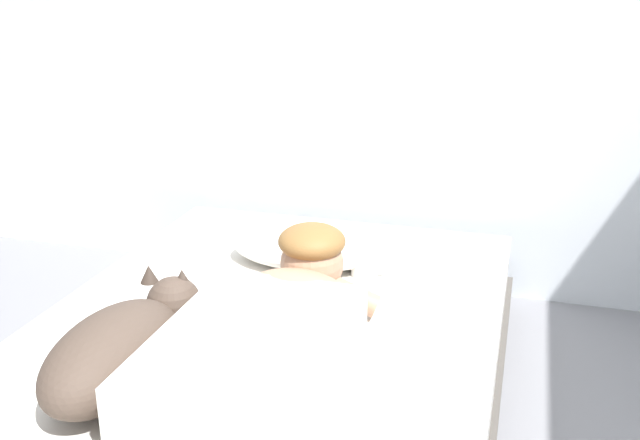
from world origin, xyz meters
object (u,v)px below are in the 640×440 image
object	(u,v)px
pillow	(305,248)
cell_phone	(106,390)
person_lying	(271,332)
coffee_cup	(365,265)
bed	(257,384)
dog	(122,347)

from	to	relation	value
pillow	cell_phone	world-z (taller)	pillow
person_lying	coffee_cup	size ratio (longest dim) A/B	7.36
bed	pillow	distance (m)	0.59
bed	pillow	xyz separation A→B (m)	(-0.02, 0.55, 0.21)
cell_phone	coffee_cup	bearing A→B (deg)	62.42
dog	coffee_cup	bearing A→B (deg)	62.86
bed	person_lying	distance (m)	0.32
bed	cell_phone	bearing A→B (deg)	-124.16
dog	cell_phone	world-z (taller)	dog
bed	pillow	world-z (taller)	pillow
bed	person_lying	size ratio (longest dim) A/B	2.27
bed	cell_phone	world-z (taller)	cell_phone
coffee_cup	cell_phone	size ratio (longest dim) A/B	0.89
coffee_cup	bed	bearing A→B (deg)	-112.15
coffee_cup	cell_phone	bearing A→B (deg)	-117.58
pillow	cell_phone	bearing A→B (deg)	-103.83
bed	cell_phone	xyz separation A→B (m)	(-0.25, -0.37, 0.16)
bed	dog	size ratio (longest dim) A/B	3.63
pillow	dog	world-z (taller)	dog
bed	coffee_cup	size ratio (longest dim) A/B	16.71
dog	coffee_cup	size ratio (longest dim) A/B	4.60
bed	person_lying	world-z (taller)	person_lying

